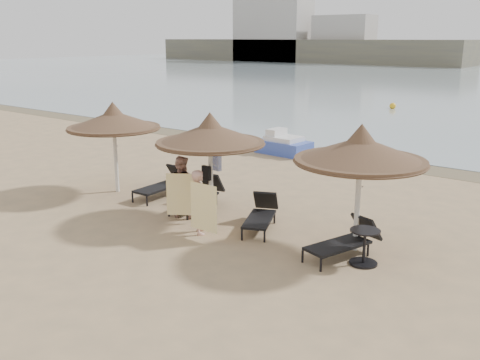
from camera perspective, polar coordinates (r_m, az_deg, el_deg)
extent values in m
plane|color=tan|center=(12.22, -4.56, -5.84)|extent=(160.00, 160.00, 0.00)
cube|color=brown|center=(19.90, 13.93, 1.96)|extent=(200.00, 1.60, 0.01)
cube|color=#676047|center=(101.26, 6.52, 13.54)|extent=(60.00, 10.00, 4.00)
cube|color=#A59E97|center=(102.28, 3.50, 15.86)|extent=(14.00, 6.00, 12.00)
cube|color=#A59E97|center=(95.96, 10.98, 14.50)|extent=(10.00, 5.00, 8.00)
cylinder|color=silver|center=(15.72, -13.10, 2.15)|extent=(0.11, 0.11, 1.90)
cone|color=brown|center=(15.51, -13.35, 6.29)|extent=(2.63, 2.63, 0.50)
cone|color=brown|center=(15.47, -13.42, 7.39)|extent=(0.63, 0.63, 0.41)
cylinder|color=brown|center=(15.54, -13.30, 5.44)|extent=(2.57, 2.57, 0.09)
cylinder|color=silver|center=(13.08, -3.13, 0.00)|extent=(0.11, 0.11, 1.92)
cone|color=brown|center=(12.83, -3.20, 5.01)|extent=(2.65, 2.65, 0.50)
cone|color=brown|center=(12.78, -3.22, 6.34)|extent=(0.64, 0.64, 0.41)
cylinder|color=brown|center=(12.87, -3.19, 3.97)|extent=(2.59, 2.59, 0.09)
cylinder|color=silver|center=(11.29, 12.41, -2.67)|extent=(0.11, 0.11, 1.96)
cone|color=brown|center=(10.99, 12.75, 3.23)|extent=(2.70, 2.70, 0.51)
cone|color=brown|center=(10.94, 12.84, 4.81)|extent=(0.65, 0.65, 0.42)
cylinder|color=brown|center=(11.04, 12.68, 2.00)|extent=(2.65, 2.65, 0.09)
cylinder|color=black|center=(14.74, -11.39, -1.87)|extent=(0.05, 0.05, 0.27)
cylinder|color=black|center=(14.37, -9.89, -2.24)|extent=(0.05, 0.05, 0.27)
cylinder|color=black|center=(15.67, -7.81, -0.71)|extent=(0.05, 0.05, 0.27)
cylinder|color=black|center=(15.31, -6.32, -1.03)|extent=(0.05, 0.05, 0.27)
cube|color=black|center=(15.00, -8.71, -0.80)|extent=(0.67, 1.48, 0.06)
cube|color=black|center=(15.54, -6.57, 0.72)|extent=(0.62, 0.44, 0.55)
cylinder|color=black|center=(13.47, -7.60, -3.30)|extent=(0.05, 0.05, 0.28)
cylinder|color=black|center=(13.17, -5.65, -3.68)|extent=(0.05, 0.05, 0.28)
cylinder|color=black|center=(14.55, -4.40, -1.82)|extent=(0.05, 0.05, 0.28)
cylinder|color=black|center=(14.27, -2.54, -2.14)|extent=(0.05, 0.05, 0.28)
cube|color=black|center=(13.85, -4.90, -1.99)|extent=(0.84, 1.56, 0.06)
cube|color=black|center=(14.48, -3.03, -0.22)|extent=(0.67, 0.51, 0.56)
cylinder|color=black|center=(11.82, 0.20, -5.88)|extent=(0.05, 0.05, 0.25)
cylinder|color=black|center=(11.72, 2.63, -6.07)|extent=(0.05, 0.05, 0.25)
cylinder|color=black|center=(12.98, 1.48, -3.93)|extent=(0.05, 0.05, 0.25)
cylinder|color=black|center=(12.90, 3.69, -4.09)|extent=(0.05, 0.05, 0.25)
cube|color=black|center=(12.34, 2.07, -4.20)|extent=(1.08, 1.47, 0.05)
cube|color=black|center=(13.02, 2.77, -2.17)|extent=(0.67, 0.58, 0.51)
cylinder|color=black|center=(10.77, 6.69, -8.09)|extent=(0.05, 0.05, 0.26)
cylinder|color=black|center=(10.42, 8.61, -8.98)|extent=(0.05, 0.05, 0.26)
cylinder|color=black|center=(11.63, 11.56, -6.53)|extent=(0.05, 0.05, 0.26)
cylinder|color=black|center=(11.30, 13.49, -7.28)|extent=(0.05, 0.05, 0.26)
cube|color=black|center=(10.99, 10.38, -6.87)|extent=(0.97, 1.51, 0.06)
cube|color=black|center=(11.48, 13.35, -4.88)|extent=(0.67, 0.55, 0.53)
cylinder|color=black|center=(10.95, 13.01, -8.62)|extent=(0.55, 0.55, 0.04)
cylinder|color=black|center=(10.83, 13.12, -6.99)|extent=(0.06, 0.06, 0.67)
cylinder|color=black|center=(10.70, 13.22, -5.28)|extent=(0.59, 0.59, 0.03)
imported|color=tan|center=(13.23, -6.31, -0.17)|extent=(0.93, 0.71, 1.79)
imported|color=tan|center=(12.05, -4.36, -1.81)|extent=(0.94, 0.91, 1.72)
cube|color=yellow|center=(12.81, -6.24, -1.55)|extent=(0.62, 0.43, 1.03)
cube|color=yellow|center=(11.69, -3.90, -2.95)|extent=(0.77, 0.03, 1.08)
cube|color=white|center=(13.11, -2.64, 1.96)|extent=(0.34, 0.15, 0.42)
cube|color=black|center=(12.91, -3.61, 0.76)|extent=(0.25, 0.09, 0.35)
cube|color=#364EB2|center=(20.65, 4.69, 3.51)|extent=(2.07, 1.30, 0.50)
cube|color=silver|center=(20.59, 4.71, 4.37)|extent=(1.33, 1.07, 0.23)
cube|color=silver|center=(20.77, 3.92, 5.06)|extent=(0.50, 0.84, 0.32)
sphere|color=#F2AF16|center=(35.01, 15.98, 7.61)|extent=(0.39, 0.39, 0.39)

